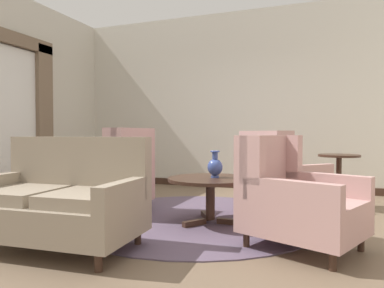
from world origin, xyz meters
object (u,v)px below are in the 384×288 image
at_px(armchair_beside_settee, 116,178).
at_px(side_table, 339,176).
at_px(porcelain_vase, 215,166).
at_px(armchair_foreground_right, 279,178).
at_px(coffee_table, 210,185).
at_px(settee, 60,202).
at_px(armchair_near_sideboard, 294,200).

xyz_separation_m(armchair_beside_settee, side_table, (2.61, 1.28, -0.01)).
distance_m(porcelain_vase, armchair_foreground_right, 1.09).
xyz_separation_m(coffee_table, settee, (-0.97, -1.24, -0.02)).
relative_size(coffee_table, armchair_foreground_right, 0.79).
height_order(coffee_table, armchair_near_sideboard, armchair_near_sideboard).
relative_size(coffee_table, settee, 0.63).
distance_m(settee, armchair_foreground_right, 2.69).
distance_m(coffee_table, armchair_near_sideboard, 1.07).
bearing_deg(side_table, settee, -131.52).
distance_m(coffee_table, armchair_foreground_right, 1.11).
relative_size(porcelain_vase, armchair_near_sideboard, 0.26).
xyz_separation_m(coffee_table, porcelain_vase, (0.05, 0.03, 0.21)).
relative_size(porcelain_vase, armchair_foreground_right, 0.25).
bearing_deg(armchair_foreground_right, armchair_beside_settee, 66.27).
xyz_separation_m(settee, armchair_foreground_right, (1.60, 2.16, 0.03)).
height_order(porcelain_vase, armchair_beside_settee, armchair_beside_settee).
bearing_deg(armchair_near_sideboard, porcelain_vase, 80.80).
relative_size(settee, armchair_foreground_right, 1.24).
bearing_deg(settee, coffee_table, 48.80).
bearing_deg(coffee_table, porcelain_vase, 29.63).
bearing_deg(side_table, porcelain_vase, -133.92).
height_order(armchair_near_sideboard, side_table, armchair_near_sideboard).
height_order(armchair_beside_settee, side_table, armchair_beside_settee).
bearing_deg(settee, armchair_foreground_right, 50.33).
height_order(porcelain_vase, side_table, porcelain_vase).
bearing_deg(armchair_foreground_right, porcelain_vase, 99.69).
distance_m(armchair_beside_settee, armchair_near_sideboard, 2.28).
xyz_separation_m(coffee_table, armchair_beside_settee, (-1.26, 0.10, 0.02)).
distance_m(coffee_table, settee, 1.58).
relative_size(armchair_foreground_right, armchair_beside_settee, 1.12).
bearing_deg(side_table, coffee_table, -134.36).
height_order(settee, armchair_beside_settee, armchair_beside_settee).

